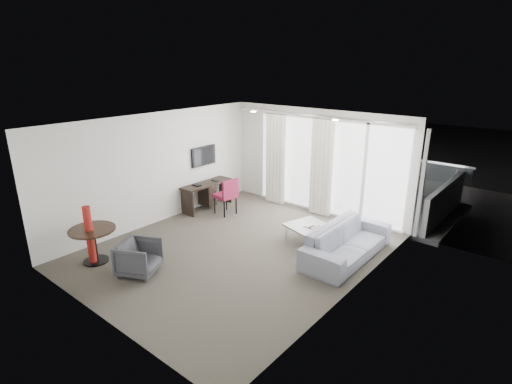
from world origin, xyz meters
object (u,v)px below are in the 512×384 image
Objects in this scene: sofa at (347,242)px; rattan_chair_b at (400,188)px; round_table at (94,245)px; rattan_chair_a at (365,191)px; desk_chair at (225,196)px; tub_armchair at (139,258)px; red_lamp at (90,235)px; desk at (207,196)px; coffee_table at (308,233)px.

sofa is 2.99× the size of rattan_chair_b.
rattan_chair_a is (2.71, 6.08, 0.11)m from round_table.
tub_armchair is (0.85, -3.16, -0.16)m from desk_chair.
desk_chair is 3.49m from sofa.
red_lamp reaches higher than rattan_chair_a.
desk_chair is 3.52m from red_lamp.
desk is 3.50m from tub_armchair.
round_table is 0.96× the size of rattan_chair_a.
rattan_chair_a is at bearing 65.94° from round_table.
desk_chair reaches higher than desk.
desk_chair reaches higher than round_table.
sofa is 3.96m from rattan_chair_b.
red_lamp reaches higher than desk_chair.
tub_armchair is 0.91× the size of rattan_chair_b.
red_lamp is at bearing -82.12° from desk.
red_lamp is 4.93m from sofa.
red_lamp is (0.02, -0.07, 0.23)m from round_table.
red_lamp is at bearing -85.31° from desk_chair.
tub_armchair is at bearing -93.65° from rattan_chair_a.
desk_chair is 0.81× the size of red_lamp.
red_lamp reaches higher than desk.
tub_armchair is at bearing 138.42° from sofa.
rattan_chair_a is at bearing -135.72° from rattan_chair_b.
desk_chair is at bearing 86.69° from sofa.
desk_chair is 3.66m from rattan_chair_a.
tub_armchair is 7.24m from rattan_chair_b.
desk is at bearing -172.06° from desk_chair.
sofa is (2.63, 2.96, 0.02)m from tub_armchair.
tub_armchair is (1.50, -3.16, -0.03)m from desk.
rattan_chair_b is (3.23, 7.18, 0.03)m from round_table.
coffee_table is 0.90× the size of rattan_chair_a.
round_table is 0.24m from red_lamp.
rattan_chair_b is at bearing 65.79° from round_table.
sofa is (3.64, 3.31, -0.25)m from red_lamp.
tub_armchair is (1.02, 0.35, -0.27)m from red_lamp.
desk_chair reaches higher than rattan_chair_b.
tub_armchair is 0.76× the size of rattan_chair_a.
desk is 1.62× the size of rattan_chair_a.
sofa is at bearing 4.02° from desk_chair.
rattan_chair_b is (3.21, 7.25, -0.20)m from red_lamp.
rattan_chair_a is (-0.95, 2.84, 0.12)m from sofa.
desk_chair is at bearing -149.86° from rattan_chair_b.
red_lamp is (-0.16, -3.51, 0.11)m from desk_chair.
red_lamp reaches higher than coffee_table.
desk is at bearing -127.77° from rattan_chair_a.
round_table is at bearing 131.52° from sofa.
desk reaches higher than sofa.
coffee_table is (2.50, -0.07, -0.29)m from desk_chair.
rattan_chair_b is at bearing 6.28° from sofa.
tub_armchair is 0.30× the size of sofa.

